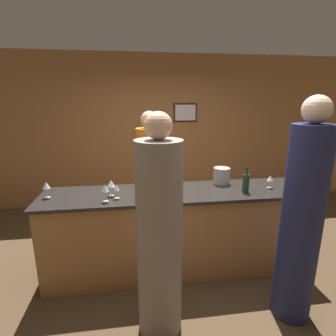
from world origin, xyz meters
TOP-DOWN VIEW (x-y plane):
  - ground_plane at (0.00, 0.00)m, footprint 14.00×14.00m
  - back_wall at (0.00, 2.24)m, footprint 8.00×0.08m
  - bar_counter at (0.00, 0.00)m, footprint 3.02×0.70m
  - bartender at (-0.26, 0.76)m, footprint 0.38×0.38m
  - guest_0 at (0.94, -0.82)m, footprint 0.34×0.34m
  - guest_1 at (-0.30, -0.81)m, footprint 0.38×0.38m
  - wine_bottle_0 at (0.74, -0.12)m, footprint 0.07×0.07m
  - ice_bucket at (0.58, 0.22)m, footprint 0.20×0.20m
  - wine_glass_0 at (-1.39, -0.00)m, footprint 0.08×0.08m
  - wine_glass_1 at (-0.67, -0.12)m, footprint 0.06×0.06m
  - wine_glass_2 at (-0.78, -0.20)m, footprint 0.07×0.07m
  - wine_glass_3 at (1.07, -0.03)m, footprint 0.07×0.07m
  - wine_glass_4 at (-0.73, -0.04)m, footprint 0.08×0.08m

SIDE VIEW (x-z plane):
  - ground_plane at x=0.00m, z-range 0.00..0.00m
  - bar_counter at x=0.00m, z-range 0.00..0.99m
  - bartender at x=-0.26m, z-range -0.07..1.77m
  - guest_1 at x=-0.30m, z-range -0.07..1.83m
  - guest_0 at x=0.94m, z-range -0.06..1.96m
  - ice_bucket at x=0.58m, z-range 0.98..1.18m
  - wine_bottle_0 at x=0.74m, z-range 0.95..1.24m
  - wine_glass_3 at x=1.07m, z-range 1.02..1.17m
  - wine_glass_1 at x=-0.67m, z-range 1.02..1.17m
  - wine_glass_0 at x=-1.39m, z-range 1.03..1.20m
  - wine_glass_4 at x=-0.73m, z-range 1.03..1.21m
  - wine_glass_2 at x=-0.78m, z-range 1.03..1.21m
  - back_wall at x=0.00m, z-range 0.00..2.80m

